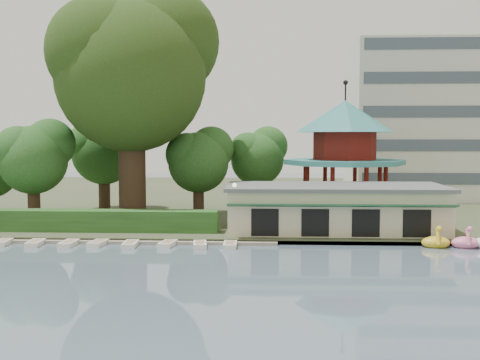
# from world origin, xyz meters

# --- Properties ---
(ground_plane) EXTENTS (220.00, 220.00, 0.00)m
(ground_plane) POSITION_xyz_m (0.00, 0.00, 0.00)
(ground_plane) COLOR slate
(ground_plane) RESTS_ON ground
(shore) EXTENTS (220.00, 70.00, 0.40)m
(shore) POSITION_xyz_m (0.00, 52.00, 0.20)
(shore) COLOR #424930
(shore) RESTS_ON ground
(embankment) EXTENTS (220.00, 0.60, 0.30)m
(embankment) POSITION_xyz_m (0.00, 17.30, 0.15)
(embankment) COLOR gray
(embankment) RESTS_ON ground
(dock) EXTENTS (34.00, 1.60, 0.24)m
(dock) POSITION_xyz_m (-12.00, 17.20, 0.12)
(dock) COLOR gray
(dock) RESTS_ON ground
(boathouse) EXTENTS (18.60, 9.39, 3.90)m
(boathouse) POSITION_xyz_m (10.00, 21.97, 2.37)
(boathouse) COLOR beige
(boathouse) RESTS_ON shore
(pavilion) EXTENTS (12.40, 12.40, 13.50)m
(pavilion) POSITION_xyz_m (12.00, 32.00, 7.48)
(pavilion) COLOR beige
(pavilion) RESTS_ON shore
(broadcast_tower) EXTENTS (8.00, 8.00, 96.00)m
(broadcast_tower) POSITION_xyz_m (-42.00, 140.00, 33.98)
(broadcast_tower) COLOR silver
(broadcast_tower) RESTS_ON ground
(hedge) EXTENTS (30.00, 2.00, 1.80)m
(hedge) POSITION_xyz_m (-15.00, 20.50, 1.30)
(hedge) COLOR #2A5A22
(hedge) RESTS_ON shore
(lamp_post) EXTENTS (0.36, 0.36, 4.28)m
(lamp_post) POSITION_xyz_m (1.50, 19.00, 3.34)
(lamp_post) COLOR black
(lamp_post) RESTS_ON shore
(big_tree) EXTENTS (15.99, 14.90, 22.83)m
(big_tree) POSITION_xyz_m (-8.80, 28.24, 15.36)
(big_tree) COLOR #3A281C
(big_tree) RESTS_ON shore
(small_trees) EXTENTS (39.68, 16.95, 10.54)m
(small_trees) POSITION_xyz_m (-14.36, 31.42, 6.42)
(small_trees) COLOR #3A281C
(small_trees) RESTS_ON shore
(moored_rowboats) EXTENTS (29.44, 2.79, 0.36)m
(moored_rowboats) POSITION_xyz_m (-12.68, 15.79, 0.18)
(moored_rowboats) COLOR white
(moored_rowboats) RESTS_ON ground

